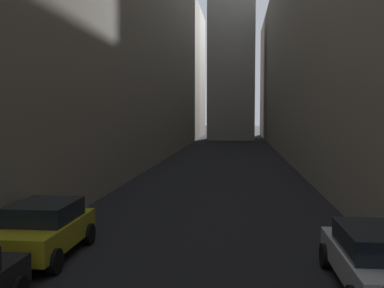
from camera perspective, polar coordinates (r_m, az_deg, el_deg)
name	(u,v)px	position (r m, az deg, el deg)	size (l,w,h in m)	color
ground_plane	(223,166)	(36.12, 3.89, -2.82)	(264.00, 264.00, 0.00)	black
building_block_left	(70,29)	(41.13, -15.08, 13.78)	(15.22, 108.00, 22.76)	#756B5B
building_block_right	(382,38)	(39.98, 22.74, 12.21)	(14.04, 108.00, 20.42)	gray
parked_car_left_far	(43,228)	(14.02, -18.22, -10.04)	(2.06, 3.96, 1.57)	#A59919
parked_car_right_far	(375,258)	(11.66, 22.06, -13.15)	(1.90, 4.40, 1.50)	#B7B7BC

